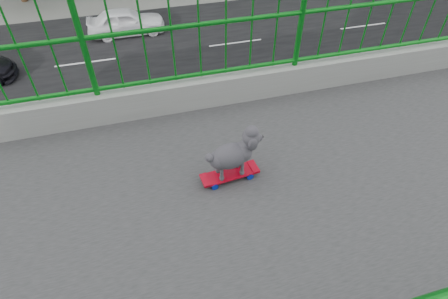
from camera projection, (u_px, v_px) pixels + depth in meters
name	position (u px, v px, depth m)	size (l,w,h in m)	color
road	(85.00, 95.00, 16.07)	(18.00, 90.00, 0.02)	black
skateboard	(230.00, 174.00, 2.93)	(0.18, 0.49, 0.06)	red
poodle	(233.00, 153.00, 2.78)	(0.23, 0.48, 0.40)	#322E34
car_0	(38.00, 211.00, 10.42)	(1.79, 4.44, 1.51)	black
car_1	(253.00, 106.00, 14.21)	(1.59, 4.55, 1.50)	white
car_4	(126.00, 22.00, 20.13)	(1.72, 4.27, 1.45)	white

